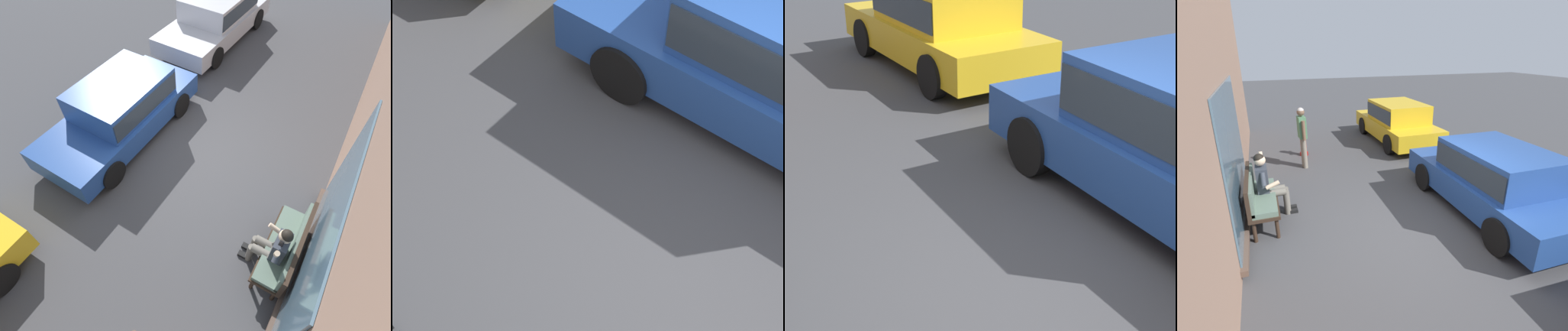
# 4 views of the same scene
# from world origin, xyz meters

# --- Properties ---
(ground_plane) EXTENTS (60.00, 60.00, 0.00)m
(ground_plane) POSITION_xyz_m (0.00, 0.00, 0.00)
(ground_plane) COLOR #424244
(building_facade) EXTENTS (18.00, 0.51, 5.03)m
(building_facade) POSITION_xyz_m (0.01, 3.40, 2.50)
(building_facade) COLOR #93705B
(building_facade) RESTS_ON ground_plane
(bench) EXTENTS (1.63, 0.55, 1.01)m
(bench) POSITION_xyz_m (1.51, 2.90, 0.59)
(bench) COLOR #332319
(bench) RESTS_ON ground_plane
(person_on_phone) EXTENTS (0.73, 0.74, 1.35)m
(person_on_phone) POSITION_xyz_m (1.70, 2.67, 0.71)
(person_on_phone) COLOR #6B665B
(person_on_phone) RESTS_ON ground_plane
(parked_car_near) EXTENTS (4.72, 2.13, 1.45)m
(parked_car_near) POSITION_xyz_m (-4.90, -1.87, 0.80)
(parked_car_near) COLOR silver
(parked_car_near) RESTS_ON ground_plane
(parked_car_mid) EXTENTS (4.29, 1.91, 1.44)m
(parked_car_mid) POSITION_xyz_m (0.28, -1.70, 0.78)
(parked_car_mid) COLOR #23478E
(parked_car_mid) RESTS_ON ground_plane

